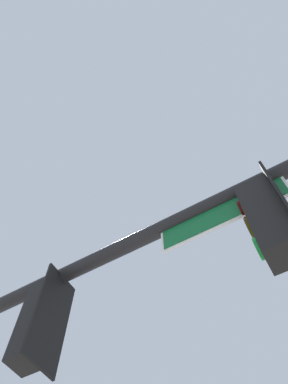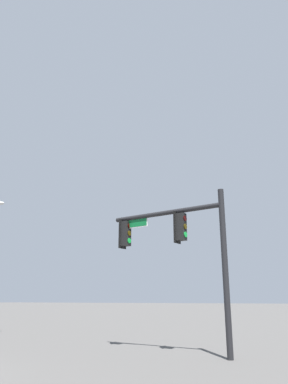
# 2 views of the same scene
# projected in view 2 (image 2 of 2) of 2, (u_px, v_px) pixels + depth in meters

# --- Properties ---
(signal_pole_near) EXTENTS (5.17, 1.02, 6.07)m
(signal_pole_near) POSITION_uv_depth(u_px,v_px,m) (178.00, 239.00, 15.01)
(signal_pole_near) COLOR black
(signal_pole_near) RESTS_ON ground_plane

